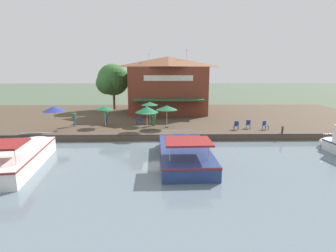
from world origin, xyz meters
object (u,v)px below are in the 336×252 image
at_px(person_at_quay_edge, 74,117).
at_px(mooring_post, 282,130).
at_px(patio_umbrella_by_entrance, 147,110).
at_px(cafe_chair_back_row_seat, 140,120).
at_px(motorboat_far_downstream, 183,150).
at_px(motorboat_outer_channel, 21,155).
at_px(cafe_chair_under_first_umbrella, 236,125).
at_px(person_near_entrance, 154,117).
at_px(patio_umbrella_near_quay_edge, 167,108).
at_px(person_mid_patio, 106,114).
at_px(patio_umbrella_far_corner, 150,104).
at_px(patio_umbrella_mid_patio_right, 105,108).
at_px(cafe_chair_mid_patio, 265,125).
at_px(waterfront_restaurant, 168,84).
at_px(cafe_chair_far_corner_seat, 248,124).
at_px(tree_behind_restaurant, 112,81).
at_px(patio_umbrella_mid_patio_left, 54,109).

height_order(person_at_quay_edge, mooring_post, person_at_quay_edge).
height_order(patio_umbrella_by_entrance, cafe_chair_back_row_seat, patio_umbrella_by_entrance).
height_order(motorboat_far_downstream, motorboat_outer_channel, motorboat_outer_channel).
relative_size(cafe_chair_under_first_umbrella, person_at_quay_edge, 0.52).
relative_size(person_near_entrance, motorboat_far_downstream, 0.17).
xyz_separation_m(cafe_chair_under_first_umbrella, motorboat_outer_channel, (7.99, -17.46, -0.37)).
relative_size(patio_umbrella_near_quay_edge, cafe_chair_under_first_umbrella, 2.78).
relative_size(person_mid_patio, person_at_quay_edge, 1.03).
xyz_separation_m(patio_umbrella_far_corner, mooring_post, (4.79, 12.71, -1.94)).
bearing_deg(patio_umbrella_near_quay_edge, person_at_quay_edge, -95.04).
height_order(person_at_quay_edge, motorboat_far_downstream, person_at_quay_edge).
relative_size(cafe_chair_back_row_seat, person_near_entrance, 0.53).
relative_size(patio_umbrella_mid_patio_right, cafe_chair_mid_patio, 2.67).
distance_m(waterfront_restaurant, person_at_quay_edge, 14.27).
height_order(patio_umbrella_far_corner, motorboat_outer_channel, patio_umbrella_far_corner).
bearing_deg(mooring_post, motorboat_outer_channel, -74.25).
xyz_separation_m(patio_umbrella_by_entrance, cafe_chair_far_corner_seat, (-0.83, 10.42, -1.66)).
height_order(motorboat_outer_channel, tree_behind_restaurant, tree_behind_restaurant).
relative_size(motorboat_far_downstream, tree_behind_restaurant, 1.36).
relative_size(cafe_chair_far_corner_seat, cafe_chair_back_row_seat, 1.00).
relative_size(patio_umbrella_far_corner, patio_umbrella_near_quay_edge, 1.07).
bearing_deg(motorboat_outer_channel, patio_umbrella_by_entrance, 132.39).
bearing_deg(cafe_chair_far_corner_seat, waterfront_restaurant, -143.54).
distance_m(patio_umbrella_far_corner, cafe_chair_back_row_seat, 2.18).
bearing_deg(patio_umbrella_mid_patio_left, patio_umbrella_far_corner, 108.63).
xyz_separation_m(patio_umbrella_by_entrance, cafe_chair_under_first_umbrella, (-0.28, 9.02, -1.66)).
bearing_deg(cafe_chair_far_corner_seat, mooring_post, 43.94).
bearing_deg(patio_umbrella_mid_patio_right, motorboat_outer_channel, -21.56).
bearing_deg(person_mid_patio, patio_umbrella_near_quay_edge, 71.81).
xyz_separation_m(patio_umbrella_by_entrance, mooring_post, (1.70, 12.85, -1.75)).
height_order(patio_umbrella_near_quay_edge, person_near_entrance, patio_umbrella_near_quay_edge).
relative_size(patio_umbrella_near_quay_edge, person_near_entrance, 1.48).
relative_size(cafe_chair_mid_patio, mooring_post, 1.13).
distance_m(waterfront_restaurant, cafe_chair_back_row_seat, 9.94).
xyz_separation_m(patio_umbrella_by_entrance, patio_umbrella_mid_patio_right, (-2.08, -4.57, -0.10)).
relative_size(patio_umbrella_mid_patio_left, person_near_entrance, 1.59).
distance_m(waterfront_restaurant, motorboat_far_downstream, 18.87).
height_order(patio_umbrella_by_entrance, patio_umbrella_mid_patio_right, patio_umbrella_by_entrance).
bearing_deg(person_at_quay_edge, patio_umbrella_by_entrance, 73.75).
bearing_deg(cafe_chair_back_row_seat, person_near_entrance, 68.95).
bearing_deg(patio_umbrella_by_entrance, motorboat_outer_channel, -47.61).
relative_size(cafe_chair_under_first_umbrella, motorboat_outer_channel, 0.09).
distance_m(patio_umbrella_far_corner, tree_behind_restaurant, 13.15).
bearing_deg(person_mid_patio, tree_behind_restaurant, -173.67).
height_order(patio_umbrella_by_entrance, cafe_chair_mid_patio, patio_umbrella_by_entrance).
distance_m(patio_umbrella_mid_patio_right, motorboat_outer_channel, 10.69).
bearing_deg(patio_umbrella_far_corner, patio_umbrella_mid_patio_left, -71.37).
height_order(patio_umbrella_mid_patio_right, motorboat_outer_channel, patio_umbrella_mid_patio_right).
bearing_deg(patio_umbrella_far_corner, person_at_quay_edge, -84.53).
distance_m(cafe_chair_under_first_umbrella, person_at_quay_edge, 17.09).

